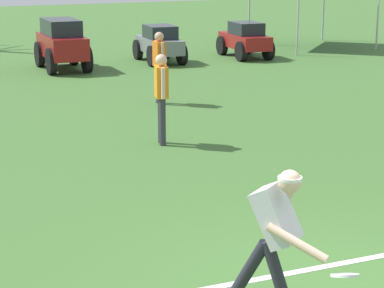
# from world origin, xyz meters

# --- Properties ---
(field_line_paint) EXTENTS (21.55, 0.81, 0.01)m
(field_line_paint) POSITION_xyz_m (0.00, 0.66, 0.00)
(field_line_paint) COLOR white
(field_line_paint) RESTS_ON ground_plane
(frisbee_thrower) EXTENTS (0.61, 1.07, 1.40)m
(frisbee_thrower) POSITION_xyz_m (-0.74, -0.02, 0.79)
(frisbee_thrower) COLOR #23232D
(frisbee_thrower) RESTS_ON ground_plane
(frisbee_in_flight) EXTENTS (0.31, 0.31, 0.10)m
(frisbee_in_flight) POSITION_xyz_m (-0.48, -0.73, 0.63)
(frisbee_in_flight) COLOR white
(teammate_midfield) EXTENTS (0.21, 0.49, 1.56)m
(teammate_midfield) POSITION_xyz_m (2.07, 9.42, 0.94)
(teammate_midfield) COLOR #33333D
(teammate_midfield) RESTS_ON ground_plane
(teammate_deep) EXTENTS (0.28, 0.49, 1.56)m
(teammate_deep) POSITION_xyz_m (0.75, 6.16, 0.94)
(teammate_deep) COLOR #33333D
(teammate_deep) RESTS_ON ground_plane
(parked_car_slot_c) EXTENTS (1.26, 2.39, 1.40)m
(parked_car_slot_c) POSITION_xyz_m (1.45, 15.01, 0.74)
(parked_car_slot_c) COLOR maroon
(parked_car_slot_c) RESTS_ON ground_plane
(parked_car_slot_d) EXTENTS (1.28, 2.27, 1.10)m
(parked_car_slot_d) POSITION_xyz_m (4.46, 15.18, 0.56)
(parked_car_slot_d) COLOR slate
(parked_car_slot_d) RESTS_ON ground_plane
(parked_car_slot_e) EXTENTS (1.27, 2.27, 1.10)m
(parked_car_slot_e) POSITION_xyz_m (7.26, 14.98, 0.56)
(parked_car_slot_e) COLOR maroon
(parked_car_slot_e) RESTS_ON ground_plane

